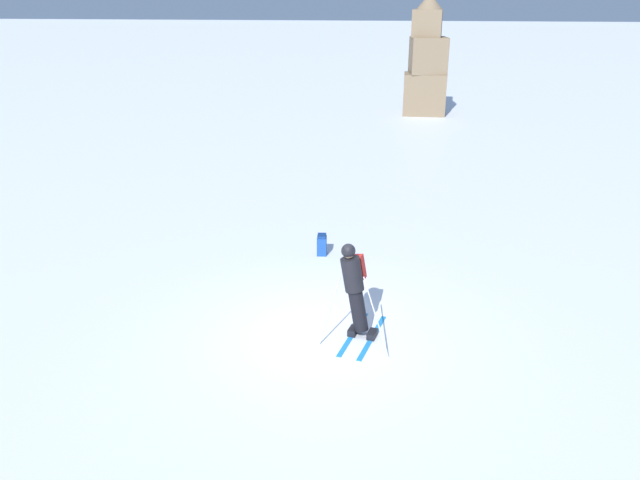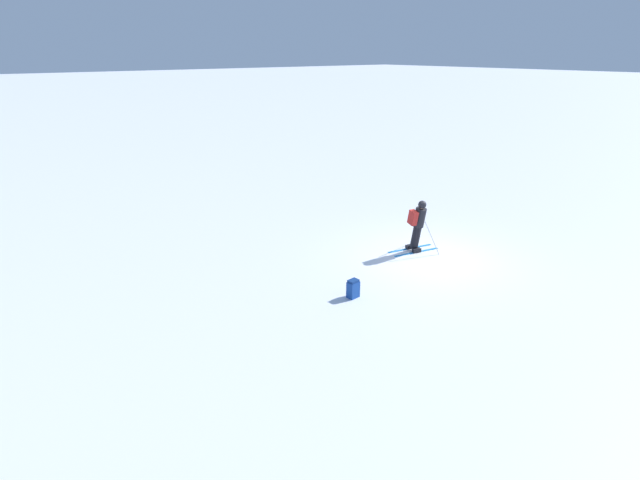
{
  "view_description": "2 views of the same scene",
  "coord_description": "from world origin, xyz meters",
  "views": [
    {
      "loc": [
        1.22,
        -9.89,
        5.75
      ],
      "look_at": [
        -0.38,
        2.47,
        0.85
      ],
      "focal_mm": 35.0,
      "sensor_mm": 36.0,
      "label": 1
    },
    {
      "loc": [
        -9.11,
        11.64,
        6.09
      ],
      "look_at": [
        1.88,
        2.92,
        0.71
      ],
      "focal_mm": 28.0,
      "sensor_mm": 36.0,
      "label": 2
    }
  ],
  "objects": [
    {
      "name": "skier",
      "position": [
        0.55,
        0.07,
        0.98
      ],
      "size": [
        1.26,
        1.71,
        1.78
      ],
      "rotation": [
        0.0,
        0.0,
        -0.23
      ],
      "color": "#1E7AC6",
      "rests_on": "ground"
    },
    {
      "name": "ground_plane",
      "position": [
        0.0,
        0.0,
        0.0
      ],
      "size": [
        300.0,
        300.0,
        0.0
      ],
      "primitive_type": "plane",
      "color": "white"
    },
    {
      "name": "spare_backpack",
      "position": [
        -0.5,
        3.7,
        0.24
      ],
      "size": [
        0.24,
        0.32,
        0.5
      ],
      "rotation": [
        0.0,
        0.0,
        1.65
      ],
      "color": "#194293",
      "rests_on": "ground"
    }
  ]
}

